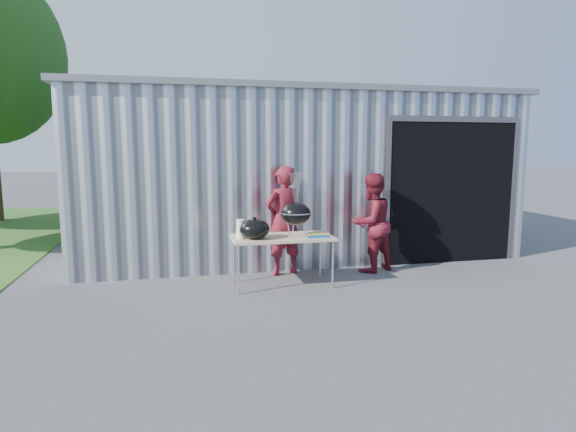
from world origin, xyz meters
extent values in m
plane|color=#444447|center=(0.00, 0.00, 0.00)|extent=(80.00, 80.00, 0.00)
cube|color=silver|center=(0.80, 4.70, 1.50)|extent=(8.00, 6.00, 3.00)
cube|color=slate|center=(0.80, 4.70, 3.05)|extent=(8.20, 6.20, 0.10)
cube|color=black|center=(3.30, 2.27, 1.25)|extent=(2.40, 1.20, 2.50)
cube|color=#4C4C51|center=(3.30, 1.70, 2.55)|extent=(2.52, 0.08, 0.10)
cube|color=tan|center=(0.03, 0.88, 0.73)|extent=(1.50, 0.75, 0.04)
cylinder|color=silver|center=(-0.66, 0.57, 0.35)|extent=(0.03, 0.03, 0.71)
cylinder|color=silver|center=(0.72, 0.57, 0.35)|extent=(0.03, 0.03, 0.71)
cylinder|color=silver|center=(-0.66, 1.20, 0.35)|extent=(0.03, 0.03, 0.71)
cylinder|color=silver|center=(0.72, 1.20, 0.35)|extent=(0.03, 0.03, 0.71)
ellipsoid|color=black|center=(0.22, 0.84, 1.09)|extent=(0.45, 0.45, 0.34)
cylinder|color=silver|center=(0.22, 0.84, 1.10)|extent=(0.46, 0.46, 0.02)
cylinder|color=silver|center=(0.22, 0.84, 1.12)|extent=(0.43, 0.43, 0.01)
cylinder|color=silver|center=(0.22, 0.98, 0.87)|extent=(0.02, 0.02, 0.24)
cylinder|color=silver|center=(0.10, 0.77, 0.87)|extent=(0.02, 0.02, 0.24)
cylinder|color=silver|center=(0.34, 0.77, 0.87)|extent=(0.02, 0.02, 0.24)
cylinder|color=#D07F4A|center=(0.08, 0.84, 1.13)|extent=(0.02, 0.14, 0.02)
cylinder|color=#D07F4A|center=(0.12, 0.84, 1.13)|extent=(0.02, 0.14, 0.02)
cylinder|color=#D07F4A|center=(0.15, 0.84, 1.13)|extent=(0.02, 0.14, 0.02)
cylinder|color=#D07F4A|center=(0.19, 0.84, 1.13)|extent=(0.02, 0.14, 0.02)
cylinder|color=#D07F4A|center=(0.22, 0.84, 1.13)|extent=(0.02, 0.14, 0.02)
cylinder|color=#D07F4A|center=(0.26, 0.84, 1.13)|extent=(0.02, 0.14, 0.02)
cylinder|color=#D07F4A|center=(0.29, 0.84, 1.13)|extent=(0.02, 0.14, 0.02)
cylinder|color=#D07F4A|center=(0.32, 0.84, 1.13)|extent=(0.02, 0.14, 0.02)
cylinder|color=#D07F4A|center=(0.36, 0.84, 1.13)|extent=(0.02, 0.14, 0.02)
cone|color=silver|center=(0.22, 0.84, 1.42)|extent=(0.20, 0.20, 0.55)
ellipsoid|color=black|center=(-0.40, 0.78, 0.89)|extent=(0.44, 0.44, 0.29)
cylinder|color=black|center=(-0.40, 0.78, 1.05)|extent=(0.05, 0.05, 0.03)
cylinder|color=white|center=(-0.60, 0.83, 0.89)|extent=(0.12, 0.12, 0.28)
cube|color=white|center=(-0.52, 1.10, 0.80)|extent=(0.20, 0.15, 0.10)
cube|color=#1954A8|center=(0.51, 0.63, 0.78)|extent=(0.32, 0.05, 0.05)
cube|color=yellow|center=(0.51, 0.63, 0.81)|extent=(0.32, 0.05, 0.01)
imported|color=maroon|center=(0.19, 1.54, 0.88)|extent=(0.74, 0.60, 1.77)
imported|color=maroon|center=(1.65, 1.39, 0.82)|extent=(0.97, 0.88, 1.64)
camera|label=1|loc=(-1.46, -5.98, 2.05)|focal=30.00mm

